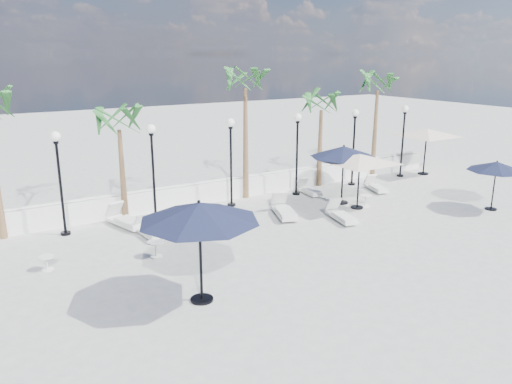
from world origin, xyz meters
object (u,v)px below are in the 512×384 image
lounger_5 (376,187)px  parasol_cream_sq_b (427,129)px  lounger_4 (284,210)px  parasol_navy_left (199,213)px  parasol_cream_sq_a (360,154)px  parasol_navy_right (497,167)px  lounger_0 (126,220)px  lounger_2 (150,231)px  lounger_6 (309,190)px  lounger_3 (341,215)px  parasol_navy_mid (344,152)px

lounger_5 → parasol_cream_sq_b: (4.79, 1.20, 2.31)m
lounger_4 → parasol_navy_left: parasol_navy_left is taller
parasol_cream_sq_a → lounger_5: bearing=31.3°
lounger_4 → parasol_cream_sq_b: size_ratio=0.40×
parasol_cream_sq_a → parasol_navy_right: bearing=-33.5°
parasol_navy_right → lounger_5: bearing=112.9°
lounger_0 → lounger_4: (5.94, -2.15, 0.01)m
parasol_cream_sq_a → lounger_2: bearing=171.6°
lounger_2 → parasol_cream_sq_a: 9.22m
lounger_4 → lounger_6: (2.93, 2.15, -0.06)m
parasol_navy_left → parasol_cream_sq_a: bearing=23.7°
lounger_2 → lounger_4: bearing=-9.2°
lounger_3 → parasol_cream_sq_a: 2.89m
lounger_2 → parasol_cream_sq_b: (16.39, 1.55, 2.29)m
lounger_3 → lounger_6: lounger_3 is taller
lounger_2 → parasol_navy_right: bearing=-21.3°
lounger_2 → parasol_navy_left: 5.91m
lounger_5 → parasol_navy_left: size_ratio=0.54×
lounger_6 → lounger_5: bearing=-15.0°
lounger_4 → parasol_cream_sq_a: (3.35, -0.73, 2.11)m
parasol_navy_mid → lounger_5: bearing=14.5°
lounger_5 → parasol_cream_sq_b: parasol_cream_sq_b is taller
parasol_navy_left → parasol_cream_sq_b: bearing=22.4°
parasol_navy_mid → parasol_cream_sq_a: (0.08, -0.94, 0.04)m
parasol_cream_sq_a → lounger_3: bearing=-151.5°
lounger_0 → parasol_cream_sq_a: (9.28, -2.88, 2.12)m
lounger_2 → lounger_5: (11.61, 0.35, -0.02)m
lounger_3 → lounger_4: bearing=147.8°
lounger_4 → lounger_5: 6.16m
lounger_3 → parasol_cream_sq_b: (9.22, 3.78, 2.29)m
lounger_3 → lounger_6: bearing=84.2°
lounger_6 → parasol_navy_right: parasol_navy_right is taller
parasol_navy_mid → parasol_cream_sq_a: bearing=-84.9°
parasol_navy_left → lounger_4: bearing=38.8°
parasol_cream_sq_b → lounger_5: bearing=-166.0°
lounger_3 → parasol_cream_sq_a: bearing=41.4°
lounger_3 → parasol_cream_sq_a: parasol_cream_sq_a is taller
lounger_3 → parasol_cream_sq_a: size_ratio=0.36×
lounger_6 → parasol_navy_left: bearing=-136.0°
lounger_5 → parasol_navy_left: 13.63m
parasol_cream_sq_b → parasol_cream_sq_a: bearing=-159.2°
lounger_2 → lounger_5: size_ratio=1.04×
lounger_5 → parasol_cream_sq_a: bearing=-130.6°
parasol_navy_mid → lounger_4: bearing=-176.3°
parasol_navy_mid → parasol_navy_right: bearing=-40.2°
parasol_navy_left → parasol_navy_right: size_ratio=1.34×
lounger_2 → parasol_navy_mid: size_ratio=0.61×
parasol_navy_left → parasol_navy_mid: (9.30, 5.06, -0.18)m
lounger_0 → parasol_navy_left: parasol_navy_left is taller
lounger_4 → lounger_6: bearing=56.4°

